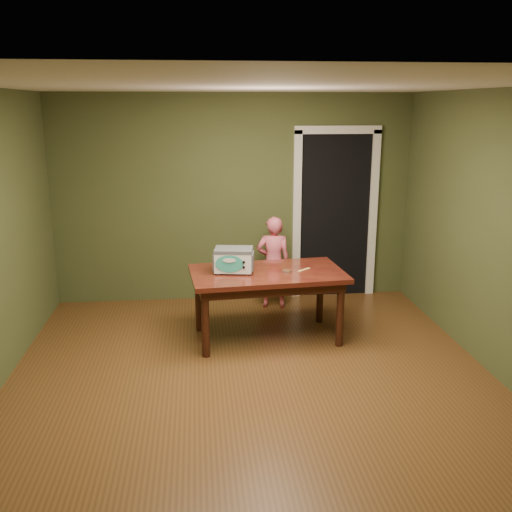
{
  "coord_description": "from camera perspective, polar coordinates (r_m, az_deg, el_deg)",
  "views": [
    {
      "loc": [
        -0.46,
        -4.61,
        2.45
      ],
      "look_at": [
        0.12,
        1.0,
        0.95
      ],
      "focal_mm": 40.0,
      "sensor_mm": 36.0,
      "label": 1
    }
  ],
  "objects": [
    {
      "name": "dining_table",
      "position": [
        6.03,
        1.13,
        -2.46
      ],
      "size": [
        1.67,
        1.04,
        0.75
      ],
      "rotation": [
        0.0,
        0.0,
        0.09
      ],
      "color": "#3C100D",
      "rests_on": "floor"
    },
    {
      "name": "doorway",
      "position": [
        7.73,
        7.36,
        4.37
      ],
      "size": [
        1.1,
        0.66,
        2.25
      ],
      "color": "black",
      "rests_on": "ground"
    },
    {
      "name": "floor",
      "position": [
        5.24,
        -0.2,
        -12.98
      ],
      "size": [
        5.0,
        5.0,
        0.0
      ],
      "primitive_type": "plane",
      "color": "brown",
      "rests_on": "ground"
    },
    {
      "name": "room_shell",
      "position": [
        4.69,
        -0.22,
        5.78
      ],
      "size": [
        4.52,
        5.02,
        2.61
      ],
      "color": "#434C28",
      "rests_on": "ground"
    },
    {
      "name": "child",
      "position": [
        7.0,
        1.75,
        -0.65
      ],
      "size": [
        0.45,
        0.32,
        1.15
      ],
      "primitive_type": "imported",
      "rotation": [
        0.0,
        0.0,
        3.03
      ],
      "color": "#E35D73",
      "rests_on": "floor"
    },
    {
      "name": "baking_pan",
      "position": [
        5.99,
        3.1,
        -1.5
      ],
      "size": [
        0.1,
        0.1,
        0.02
      ],
      "color": "silver",
      "rests_on": "dining_table"
    },
    {
      "name": "toy_oven",
      "position": [
        5.95,
        -2.25,
        -0.32
      ],
      "size": [
        0.45,
        0.33,
        0.26
      ],
      "rotation": [
        0.0,
        0.0,
        -0.15
      ],
      "color": "#4C4F54",
      "rests_on": "dining_table"
    },
    {
      "name": "spatula",
      "position": [
        6.08,
        4.83,
        -1.37
      ],
      "size": [
        0.15,
        0.13,
        0.01
      ],
      "primitive_type": "cube",
      "rotation": [
        0.0,
        0.0,
        0.69
      ],
      "color": "#FFCB6E",
      "rests_on": "dining_table"
    }
  ]
}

